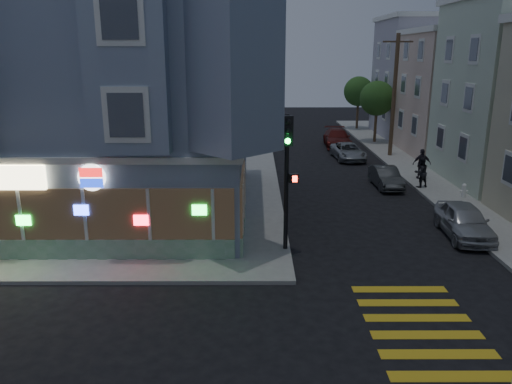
{
  "coord_description": "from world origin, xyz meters",
  "views": [
    {
      "loc": [
        1.57,
        -13.82,
        7.81
      ],
      "look_at": [
        1.61,
        5.48,
        2.39
      ],
      "focal_mm": 35.0,
      "sensor_mm": 36.0,
      "label": 1
    }
  ],
  "objects_px": {
    "parked_car_a": "(464,221)",
    "fire_hydrant": "(464,190)",
    "utility_pole": "(394,94)",
    "pedestrian_a": "(421,172)",
    "parked_car_d": "(348,151)",
    "parked_car_c": "(337,138)",
    "parked_car_b": "(386,177)",
    "traffic_signal": "(288,160)",
    "pedestrian_b": "(422,164)",
    "street_tree_near": "(377,98)",
    "street_tree_far": "(359,91)"
  },
  "relations": [
    {
      "from": "street_tree_near",
      "to": "parked_car_c",
      "type": "xyz_separation_m",
      "value": [
        -3.6,
        -1.73,
        -3.19
      ]
    },
    {
      "from": "street_tree_far",
      "to": "fire_hydrant",
      "type": "bearing_deg",
      "value": -88.21
    },
    {
      "from": "street_tree_far",
      "to": "pedestrian_b",
      "type": "height_order",
      "value": "street_tree_far"
    },
    {
      "from": "pedestrian_b",
      "to": "parked_car_b",
      "type": "distance_m",
      "value": 3.04
    },
    {
      "from": "traffic_signal",
      "to": "pedestrian_b",
      "type": "bearing_deg",
      "value": 36.57
    },
    {
      "from": "street_tree_near",
      "to": "pedestrian_b",
      "type": "bearing_deg",
      "value": -90.9
    },
    {
      "from": "parked_car_b",
      "to": "parked_car_c",
      "type": "bearing_deg",
      "value": 92.07
    },
    {
      "from": "utility_pole",
      "to": "traffic_signal",
      "type": "relative_size",
      "value": 1.66
    },
    {
      "from": "street_tree_near",
      "to": "pedestrian_a",
      "type": "height_order",
      "value": "street_tree_near"
    },
    {
      "from": "pedestrian_a",
      "to": "parked_car_a",
      "type": "relative_size",
      "value": 0.42
    },
    {
      "from": "street_tree_far",
      "to": "parked_car_a",
      "type": "distance_m",
      "value": 31.47
    },
    {
      "from": "fire_hydrant",
      "to": "parked_car_a",
      "type": "bearing_deg",
      "value": -112.09
    },
    {
      "from": "utility_pole",
      "to": "fire_hydrant",
      "type": "relative_size",
      "value": 11.79
    },
    {
      "from": "parked_car_d",
      "to": "fire_hydrant",
      "type": "distance_m",
      "value": 11.54
    },
    {
      "from": "street_tree_near",
      "to": "parked_car_c",
      "type": "distance_m",
      "value": 5.11
    },
    {
      "from": "parked_car_a",
      "to": "fire_hydrant",
      "type": "xyz_separation_m",
      "value": [
        2.3,
        5.67,
        -0.18
      ]
    },
    {
      "from": "utility_pole",
      "to": "pedestrian_b",
      "type": "relative_size",
      "value": 4.77
    },
    {
      "from": "pedestrian_a",
      "to": "fire_hydrant",
      "type": "bearing_deg",
      "value": 109.9
    },
    {
      "from": "street_tree_far",
      "to": "parked_car_d",
      "type": "relative_size",
      "value": 1.2
    },
    {
      "from": "pedestrian_b",
      "to": "parked_car_b",
      "type": "bearing_deg",
      "value": 34.16
    },
    {
      "from": "pedestrian_a",
      "to": "parked_car_c",
      "type": "relative_size",
      "value": 0.35
    },
    {
      "from": "street_tree_near",
      "to": "parked_car_b",
      "type": "xyz_separation_m",
      "value": [
        -2.81,
        -14.98,
        -3.32
      ]
    },
    {
      "from": "pedestrian_a",
      "to": "parked_car_c",
      "type": "bearing_deg",
      "value": -97.63
    },
    {
      "from": "parked_car_b",
      "to": "traffic_signal",
      "type": "xyz_separation_m",
      "value": [
        -6.57,
        -10.16,
        3.2
      ]
    },
    {
      "from": "street_tree_near",
      "to": "street_tree_far",
      "type": "distance_m",
      "value": 8.0
    },
    {
      "from": "fire_hydrant",
      "to": "pedestrian_a",
      "type": "bearing_deg",
      "value": 128.65
    },
    {
      "from": "utility_pole",
      "to": "traffic_signal",
      "type": "bearing_deg",
      "value": -115.62
    },
    {
      "from": "parked_car_c",
      "to": "parked_car_d",
      "type": "distance_m",
      "value": 5.2
    },
    {
      "from": "street_tree_far",
      "to": "pedestrian_a",
      "type": "relative_size",
      "value": 2.99
    },
    {
      "from": "pedestrian_b",
      "to": "street_tree_near",
      "type": "bearing_deg",
      "value": -86.94
    },
    {
      "from": "street_tree_far",
      "to": "pedestrian_b",
      "type": "relative_size",
      "value": 2.81
    },
    {
      "from": "parked_car_d",
      "to": "parked_car_b",
      "type": "bearing_deg",
      "value": -88.21
    },
    {
      "from": "traffic_signal",
      "to": "fire_hydrant",
      "type": "relative_size",
      "value": 7.1
    },
    {
      "from": "pedestrian_b",
      "to": "fire_hydrant",
      "type": "bearing_deg",
      "value": 107.72
    },
    {
      "from": "utility_pole",
      "to": "street_tree_near",
      "type": "relative_size",
      "value": 1.7
    },
    {
      "from": "utility_pole",
      "to": "parked_car_d",
      "type": "relative_size",
      "value": 2.03
    },
    {
      "from": "traffic_signal",
      "to": "fire_hydrant",
      "type": "bearing_deg",
      "value": 21.23
    },
    {
      "from": "pedestrian_b",
      "to": "utility_pole",
      "type": "bearing_deg",
      "value": -86.13
    },
    {
      "from": "street_tree_near",
      "to": "pedestrian_b",
      "type": "xyz_separation_m",
      "value": [
        -0.21,
        -13.47,
        -2.84
      ]
    },
    {
      "from": "street_tree_near",
      "to": "traffic_signal",
      "type": "distance_m",
      "value": 26.83
    },
    {
      "from": "pedestrian_a",
      "to": "pedestrian_b",
      "type": "relative_size",
      "value": 0.94
    },
    {
      "from": "parked_car_c",
      "to": "parked_car_d",
      "type": "height_order",
      "value": "parked_car_c"
    },
    {
      "from": "parked_car_b",
      "to": "traffic_signal",
      "type": "distance_m",
      "value": 12.52
    },
    {
      "from": "utility_pole",
      "to": "street_tree_far",
      "type": "relative_size",
      "value": 1.7
    },
    {
      "from": "utility_pole",
      "to": "parked_car_c",
      "type": "distance_m",
      "value": 6.8
    },
    {
      "from": "utility_pole",
      "to": "pedestrian_a",
      "type": "relative_size",
      "value": 5.08
    },
    {
      "from": "street_tree_far",
      "to": "parked_car_b",
      "type": "distance_m",
      "value": 23.38
    },
    {
      "from": "street_tree_near",
      "to": "fire_hydrant",
      "type": "distance_m",
      "value": 17.94
    },
    {
      "from": "parked_car_b",
      "to": "parked_car_d",
      "type": "relative_size",
      "value": 0.84
    },
    {
      "from": "parked_car_b",
      "to": "parked_car_d",
      "type": "height_order",
      "value": "parked_car_d"
    }
  ]
}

